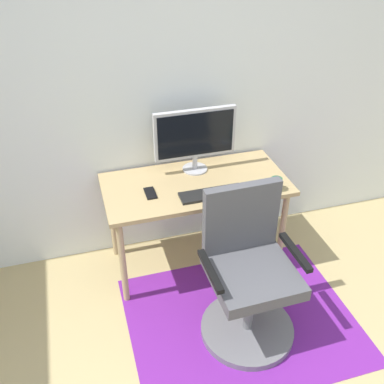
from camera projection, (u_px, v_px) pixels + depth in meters
The scene contains 9 objects.
wall_back at pixel (153, 84), 3.00m from camera, with size 6.00×0.10×2.60m, color white.
area_rug at pixel (241, 319), 2.97m from camera, with size 1.47×1.17×0.01m, color #6B2089.
desk at pixel (196, 192), 3.11m from camera, with size 1.27×0.62×0.71m.
monitor at pixel (195, 136), 3.06m from camera, with size 0.58×0.18×0.46m.
keyboard at pixel (212, 194), 2.93m from camera, with size 0.43×0.13×0.02m, color black.
computer_mouse at pixel (258, 186), 3.00m from camera, with size 0.06×0.10×0.03m, color white.
coffee_cup at pixel (276, 184), 2.96m from camera, with size 0.08×0.08×0.09m, color #225B3A.
cell_phone at pixel (150, 193), 2.94m from camera, with size 0.07×0.14×0.01m, color black.
office_chair at pixel (248, 281), 2.71m from camera, with size 0.60×0.60×1.00m.
Camera 1 is at (-0.57, -0.65, 2.35)m, focal length 41.65 mm.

